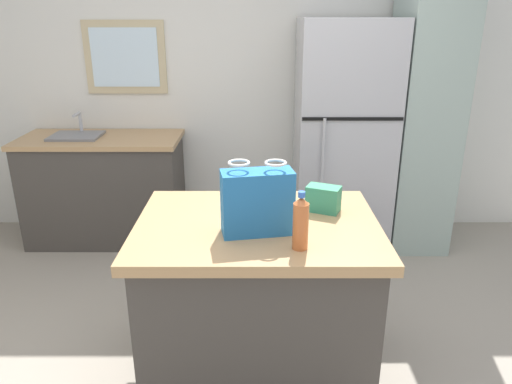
% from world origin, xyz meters
% --- Properties ---
extents(back_wall, '(5.42, 0.13, 2.78)m').
position_xyz_m(back_wall, '(-0.01, 2.25, 1.39)').
color(back_wall, silver).
rests_on(back_wall, ground).
extents(kitchen_island, '(1.21, 0.91, 0.89)m').
position_xyz_m(kitchen_island, '(0.12, 0.20, 0.45)').
color(kitchen_island, '#423D38').
rests_on(kitchen_island, ground).
extents(refrigerator, '(0.76, 0.71, 1.84)m').
position_xyz_m(refrigerator, '(0.83, 1.84, 0.92)').
color(refrigerator, '#B7B7BC').
rests_on(refrigerator, ground).
extents(tall_cabinet, '(0.47, 0.64, 2.14)m').
position_xyz_m(tall_cabinet, '(1.46, 1.84, 1.07)').
color(tall_cabinet, '#9EB2A8').
rests_on(tall_cabinet, ground).
extents(sink_counter, '(1.32, 0.62, 1.10)m').
position_xyz_m(sink_counter, '(-1.18, 1.88, 0.47)').
color(sink_counter, '#423D38').
rests_on(sink_counter, ground).
extents(shopping_bag, '(0.35, 0.20, 0.35)m').
position_xyz_m(shopping_bag, '(0.12, 0.08, 1.05)').
color(shopping_bag, '#236BAD').
rests_on(shopping_bag, kitchen_island).
extents(small_box, '(0.20, 0.16, 0.14)m').
position_xyz_m(small_box, '(0.47, 0.35, 0.96)').
color(small_box, '#388E66').
rests_on(small_box, kitchen_island).
extents(bottle, '(0.07, 0.07, 0.27)m').
position_xyz_m(bottle, '(0.31, -0.09, 1.01)').
color(bottle, '#C66633').
rests_on(bottle, kitchen_island).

